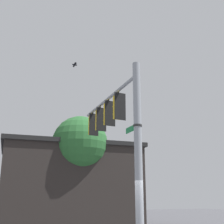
{
  "coord_description": "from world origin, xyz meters",
  "views": [
    {
      "loc": [
        -5.97,
        -9.4,
        1.87
      ],
      "look_at": [
        0.27,
        2.59,
        5.72
      ],
      "focal_mm": 49.03,
      "sensor_mm": 36.0,
      "label": 1
    }
  ],
  "objects_px": {
    "traffic_light_arm_end": "(92,125)",
    "street_name_sign": "(135,127)",
    "traffic_light_nearest_pole": "(118,107)",
    "traffic_light_mid_outer": "(100,120)",
    "bird_flying": "(75,65)",
    "traffic_light_mid_inner": "(108,114)"
  },
  "relations": [
    {
      "from": "traffic_light_mid_outer",
      "to": "traffic_light_arm_end",
      "type": "relative_size",
      "value": 1.0
    },
    {
      "from": "traffic_light_nearest_pole",
      "to": "street_name_sign",
      "type": "xyz_separation_m",
      "value": [
        -0.17,
        -1.62,
        -1.25
      ]
    },
    {
      "from": "traffic_light_nearest_pole",
      "to": "traffic_light_mid_outer",
      "type": "xyz_separation_m",
      "value": [
        0.25,
        2.41,
        0.0
      ]
    },
    {
      "from": "traffic_light_nearest_pole",
      "to": "bird_flying",
      "type": "bearing_deg",
      "value": 101.46
    },
    {
      "from": "street_name_sign",
      "to": "bird_flying",
      "type": "xyz_separation_m",
      "value": [
        -0.58,
        5.3,
        4.63
      ]
    },
    {
      "from": "traffic_light_nearest_pole",
      "to": "traffic_light_arm_end",
      "type": "height_order",
      "value": "same"
    },
    {
      "from": "street_name_sign",
      "to": "bird_flying",
      "type": "height_order",
      "value": "bird_flying"
    },
    {
      "from": "traffic_light_nearest_pole",
      "to": "street_name_sign",
      "type": "distance_m",
      "value": 2.06
    },
    {
      "from": "traffic_light_mid_outer",
      "to": "street_name_sign",
      "type": "relative_size",
      "value": 1.1
    },
    {
      "from": "street_name_sign",
      "to": "traffic_light_mid_outer",
      "type": "bearing_deg",
      "value": 84.05
    },
    {
      "from": "street_name_sign",
      "to": "bird_flying",
      "type": "distance_m",
      "value": 7.06
    },
    {
      "from": "street_name_sign",
      "to": "traffic_light_arm_end",
      "type": "bearing_deg",
      "value": 84.05
    },
    {
      "from": "traffic_light_mid_inner",
      "to": "traffic_light_arm_end",
      "type": "relative_size",
      "value": 1.0
    },
    {
      "from": "traffic_light_nearest_pole",
      "to": "traffic_light_mid_outer",
      "type": "height_order",
      "value": "same"
    },
    {
      "from": "traffic_light_nearest_pole",
      "to": "street_name_sign",
      "type": "relative_size",
      "value": 1.1
    },
    {
      "from": "traffic_light_mid_outer",
      "to": "traffic_light_mid_inner",
      "type": "bearing_deg",
      "value": -95.98
    },
    {
      "from": "traffic_light_arm_end",
      "to": "traffic_light_mid_inner",
      "type": "bearing_deg",
      "value": -95.98
    },
    {
      "from": "traffic_light_mid_outer",
      "to": "street_name_sign",
      "type": "height_order",
      "value": "traffic_light_mid_outer"
    },
    {
      "from": "traffic_light_arm_end",
      "to": "street_name_sign",
      "type": "bearing_deg",
      "value": -95.95
    },
    {
      "from": "traffic_light_nearest_pole",
      "to": "bird_flying",
      "type": "relative_size",
      "value": 2.88
    },
    {
      "from": "traffic_light_nearest_pole",
      "to": "traffic_light_arm_end",
      "type": "xyz_separation_m",
      "value": [
        0.38,
        3.62,
        0.0
      ]
    },
    {
      "from": "traffic_light_arm_end",
      "to": "street_name_sign",
      "type": "relative_size",
      "value": 1.1
    }
  ]
}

